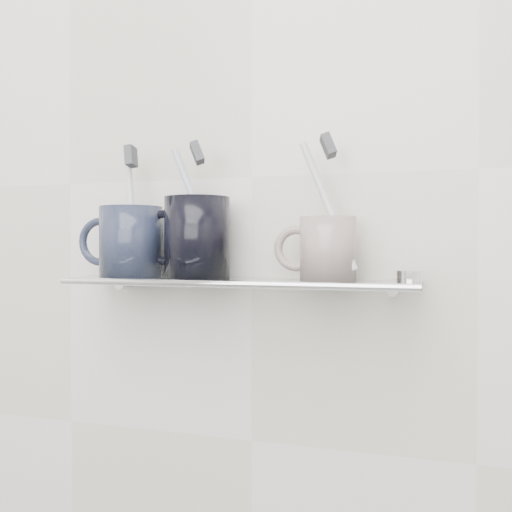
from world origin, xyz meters
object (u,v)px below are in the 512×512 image
at_px(shelf_glass, 238,281).
at_px(mug_left, 131,242).
at_px(mug_right, 328,248).
at_px(mug_center, 197,237).

xyz_separation_m(shelf_glass, mug_left, (-0.17, 0.00, 0.06)).
distance_m(shelf_glass, mug_left, 0.18).
bearing_deg(mug_right, shelf_glass, 158.40).
xyz_separation_m(mug_left, mug_center, (0.11, 0.00, 0.01)).
height_order(mug_left, mug_right, mug_left).
height_order(mug_left, mug_center, mug_center).
bearing_deg(shelf_glass, mug_right, 2.26).
bearing_deg(mug_center, mug_right, -15.98).
bearing_deg(mug_center, mug_left, 164.02).
bearing_deg(shelf_glass, mug_center, 175.57).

